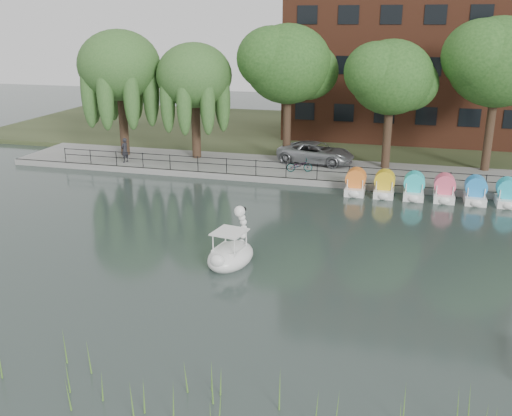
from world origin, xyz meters
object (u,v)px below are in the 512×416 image
at_px(minivan, 316,151).
at_px(bicycle, 299,164).
at_px(swan_boat, 231,252).
at_px(pedestrian, 125,148).

bearing_deg(minivan, bicycle, 174.50).
bearing_deg(bicycle, swan_boat, 163.56).
bearing_deg(swan_boat, minivan, 97.10).
distance_m(bicycle, pedestrian, 12.44).
bearing_deg(bicycle, minivan, -29.30).
bearing_deg(pedestrian, swan_boat, 54.71).
distance_m(minivan, bicycle, 2.77).
xyz_separation_m(minivan, pedestrian, (-13.06, -3.22, 0.14)).
height_order(bicycle, pedestrian, pedestrian).
distance_m(minivan, swan_boat, 17.24).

